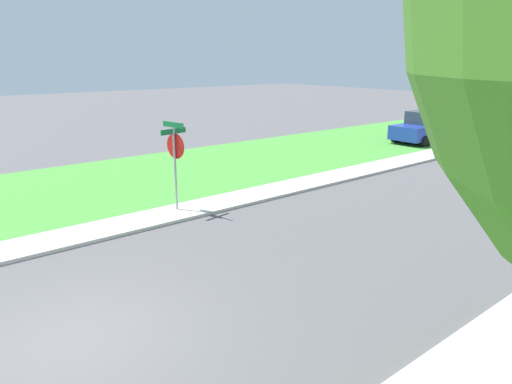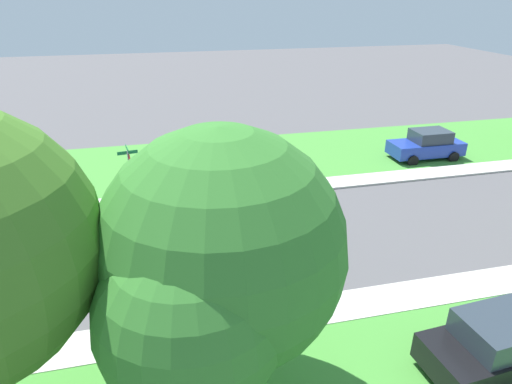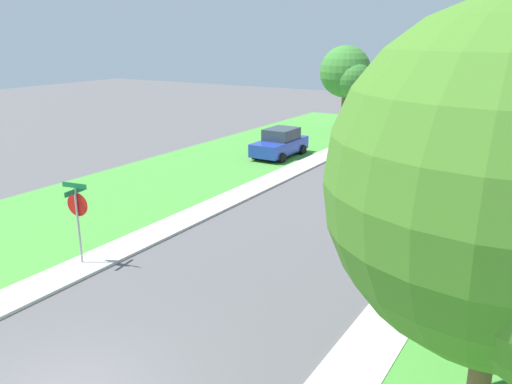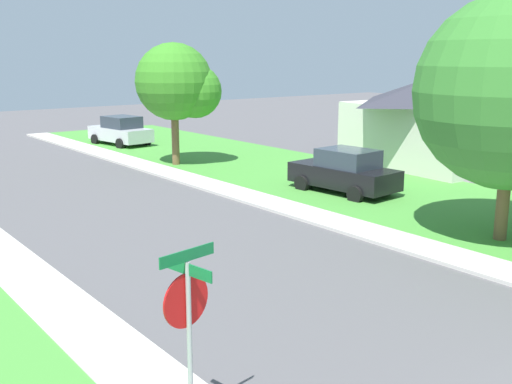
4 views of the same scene
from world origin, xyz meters
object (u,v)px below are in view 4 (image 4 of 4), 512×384
object	(u,v)px
car_silver_kerbside_mid	(121,131)
house_right_setback	(452,115)
stop_sign_far_corner	(187,312)
tree_sidewalk_near	(179,84)
car_black_far_down_street	(345,172)

from	to	relation	value
car_silver_kerbside_mid	house_right_setback	world-z (taller)	house_right_setback
stop_sign_far_corner	tree_sidewalk_near	distance (m)	21.94
car_silver_kerbside_mid	car_black_far_down_street	size ratio (longest dim) A/B	1.02
stop_sign_far_corner	car_black_far_down_street	size ratio (longest dim) A/B	0.63
stop_sign_far_corner	tree_sidewalk_near	world-z (taller)	tree_sidewalk_near
stop_sign_far_corner	tree_sidewalk_near	size ratio (longest dim) A/B	0.47
tree_sidewalk_near	house_right_setback	distance (m)	13.35
tree_sidewalk_near	car_silver_kerbside_mid	bearing A→B (deg)	84.90
house_right_setback	stop_sign_far_corner	bearing A→B (deg)	-152.92
stop_sign_far_corner	house_right_setback	bearing A→B (deg)	27.08
car_black_far_down_street	house_right_setback	xyz separation A→B (m)	(9.13, 1.66, 1.50)
stop_sign_far_corner	car_silver_kerbside_mid	world-z (taller)	stop_sign_far_corner
stop_sign_far_corner	tree_sidewalk_near	bearing A→B (deg)	59.39
stop_sign_far_corner	car_black_far_down_street	distance (m)	16.13
stop_sign_far_corner	house_right_setback	world-z (taller)	house_right_setback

